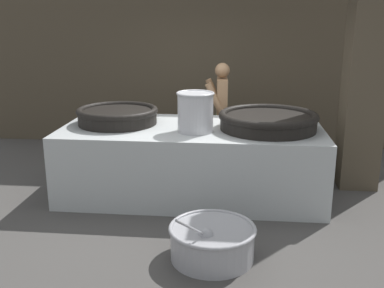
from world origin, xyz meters
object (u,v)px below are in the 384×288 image
at_px(giant_wok_near, 118,115).
at_px(giant_wok_far, 268,120).
at_px(stock_pot, 195,111).
at_px(cook, 221,111).
at_px(prep_bowl_vegetables, 212,241).

height_order(giant_wok_near, giant_wok_far, giant_wok_far).
distance_m(stock_pot, cook, 1.60).
height_order(giant_wok_near, prep_bowl_vegetables, giant_wok_near).
height_order(giant_wok_far, prep_bowl_vegetables, giant_wok_far).
relative_size(stock_pot, prep_bowl_vegetables, 0.47).
distance_m(giant_wok_far, prep_bowl_vegetables, 2.01).
relative_size(giant_wok_near, giant_wok_far, 0.86).
bearing_deg(giant_wok_near, prep_bowl_vegetables, -51.98).
height_order(stock_pot, cook, cook).
bearing_deg(cook, stock_pot, 76.50).
xyz_separation_m(giant_wok_near, stock_pot, (1.11, -0.34, 0.14)).
xyz_separation_m(cook, prep_bowl_vegetables, (0.04, -3.02, -0.71)).
relative_size(stock_pot, cook, 0.30).
bearing_deg(prep_bowl_vegetables, stock_pot, 101.94).
bearing_deg(stock_pot, giant_wok_far, 13.33).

